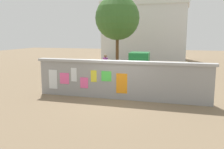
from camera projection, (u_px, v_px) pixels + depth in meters
name	position (u px, v px, depth m)	size (l,w,h in m)	color
ground	(146.00, 73.00, 19.02)	(60.00, 60.00, 0.00)	#7A664C
poster_wall	(120.00, 79.00, 11.30)	(8.30, 0.42, 1.79)	gray
auto_rickshaw_truck	(155.00, 68.00, 15.37)	(3.70, 1.75, 1.85)	black
motorcycle	(177.00, 87.00, 11.92)	(1.90, 0.56, 0.87)	black
bicycle_near	(89.00, 81.00, 13.75)	(1.67, 0.55, 0.95)	black
bicycle_far	(94.00, 76.00, 15.51)	(1.71, 0.44, 0.95)	black
person_walking	(112.00, 72.00, 13.17)	(0.47, 0.47, 1.62)	#BF6626
person_bystander	(105.00, 64.00, 16.75)	(0.40, 0.40, 1.62)	#D83F72
tree_roadside	(117.00, 18.00, 21.00)	(3.80, 3.80, 6.27)	brown
building_background	(145.00, 31.00, 28.57)	(9.56, 5.24, 6.60)	silver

